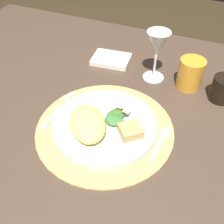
# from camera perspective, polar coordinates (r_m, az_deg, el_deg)

# --- Properties ---
(ground_plane) EXTENTS (6.00, 6.00, 0.00)m
(ground_plane) POSITION_cam_1_polar(r_m,az_deg,el_deg) (1.38, -1.81, -20.48)
(ground_plane) COLOR #322717
(dining_table) EXTENTS (1.47, 1.00, 0.72)m
(dining_table) POSITION_cam_1_polar(r_m,az_deg,el_deg) (0.92, -2.57, -5.47)
(dining_table) COLOR #443428
(dining_table) RESTS_ON ground
(placemat) EXTENTS (0.37, 0.37, 0.01)m
(placemat) POSITION_cam_1_polar(r_m,az_deg,el_deg) (0.71, -1.58, -3.60)
(placemat) COLOR tan
(placemat) RESTS_ON dining_table
(dinner_plate) EXTENTS (0.28, 0.28, 0.02)m
(dinner_plate) POSITION_cam_1_polar(r_m,az_deg,el_deg) (0.70, -1.60, -2.93)
(dinner_plate) COLOR silver
(dinner_plate) RESTS_ON placemat
(pasta_serving) EXTENTS (0.15, 0.16, 0.04)m
(pasta_serving) POSITION_cam_1_polar(r_m,az_deg,el_deg) (0.66, -5.40, -2.52)
(pasta_serving) COLOR #DCD369
(pasta_serving) RESTS_ON dinner_plate
(salad_greens) EXTENTS (0.07, 0.08, 0.03)m
(salad_greens) POSITION_cam_1_polar(r_m,az_deg,el_deg) (0.69, 0.84, -1.17)
(salad_greens) COLOR #3C7936
(salad_greens) RESTS_ON dinner_plate
(bread_piece) EXTENTS (0.07, 0.07, 0.02)m
(bread_piece) POSITION_cam_1_polar(r_m,az_deg,el_deg) (0.66, 4.09, -4.10)
(bread_piece) COLOR tan
(bread_piece) RESTS_ON dinner_plate
(fork) EXTENTS (0.01, 0.16, 0.00)m
(fork) POSITION_cam_1_polar(r_m,az_deg,el_deg) (0.76, -11.96, 0.17)
(fork) COLOR silver
(fork) RESTS_ON placemat
(spoon) EXTENTS (0.03, 0.13, 0.01)m
(spoon) POSITION_cam_1_polar(r_m,az_deg,el_deg) (0.69, 11.02, -5.55)
(spoon) COLOR silver
(spoon) RESTS_ON placemat
(napkin) EXTENTS (0.14, 0.11, 0.02)m
(napkin) POSITION_cam_1_polar(r_m,az_deg,el_deg) (0.96, -0.19, 11.49)
(napkin) COLOR white
(napkin) RESTS_ON dining_table
(wine_glass) EXTENTS (0.07, 0.07, 0.17)m
(wine_glass) POSITION_cam_1_polar(r_m,az_deg,el_deg) (0.83, 9.93, 14.16)
(wine_glass) COLOR silver
(wine_glass) RESTS_ON dining_table
(amber_tumbler) EXTENTS (0.08, 0.08, 0.10)m
(amber_tumbler) POSITION_cam_1_polar(r_m,az_deg,el_deg) (0.85, 16.80, 8.02)
(amber_tumbler) COLOR orange
(amber_tumbler) RESTS_ON dining_table
(dark_tumbler) EXTENTS (0.07, 0.07, 0.08)m
(dark_tumbler) POSITION_cam_1_polar(r_m,az_deg,el_deg) (0.84, 23.10, 4.68)
(dark_tumbler) COLOR black
(dark_tumbler) RESTS_ON dining_table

